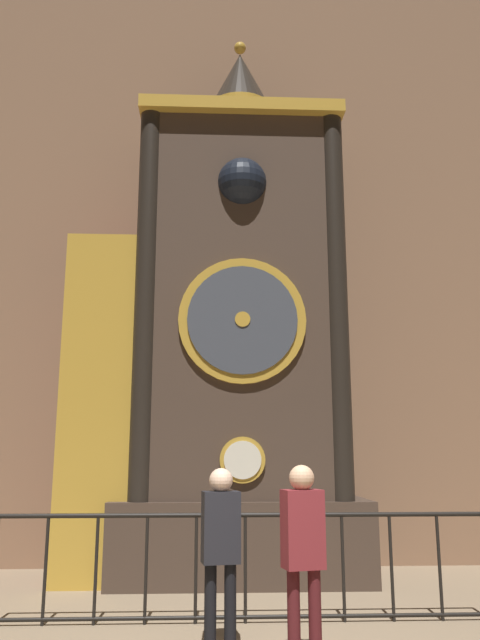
% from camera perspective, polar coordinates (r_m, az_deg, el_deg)
% --- Properties ---
extents(cathedral_back_wall, '(24.00, 0.32, 13.17)m').
position_cam_1_polar(cathedral_back_wall, '(11.57, -1.22, 12.55)').
color(cathedral_back_wall, '#846047').
rests_on(cathedral_back_wall, ground_plane).
extents(clock_tower, '(4.36, 1.81, 8.57)m').
position_cam_1_polar(clock_tower, '(9.47, -1.85, -1.59)').
color(clock_tower, '#423328').
rests_on(clock_tower, ground_plane).
extents(railing_fence, '(5.34, 0.05, 1.12)m').
position_cam_1_polar(railing_fence, '(7.19, 0.49, -21.21)').
color(railing_fence, black).
rests_on(railing_fence, ground_plane).
extents(visitor_near, '(0.37, 0.27, 1.62)m').
position_cam_1_polar(visitor_near, '(6.10, -1.78, -19.40)').
color(visitor_near, black).
rests_on(visitor_near, ground_plane).
extents(visitor_far, '(0.38, 0.29, 1.66)m').
position_cam_1_polar(visitor_far, '(5.74, 5.77, -19.58)').
color(visitor_far, '#461518').
rests_on(visitor_far, ground_plane).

